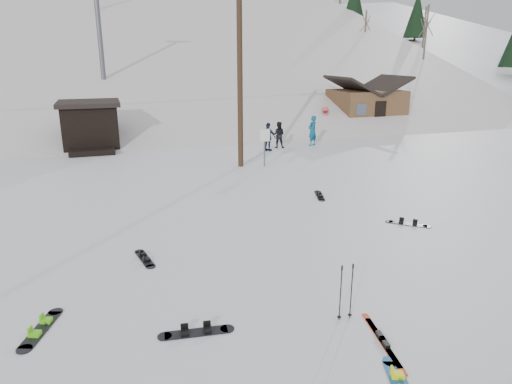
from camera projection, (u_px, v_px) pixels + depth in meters
name	position (u px, v px, depth m)	size (l,w,h in m)	color
ground	(341.00, 328.00, 9.20)	(200.00, 200.00, 0.00)	white
ski_slope	(144.00, 186.00, 62.68)	(60.00, 75.00, 45.00)	silver
ridge_right	(402.00, 166.00, 69.22)	(34.00, 85.00, 36.00)	white
treeline_right	(434.00, 98.00, 58.17)	(20.00, 60.00, 10.00)	black
treeline_crest	(125.00, 83.00, 87.40)	(50.00, 6.00, 10.00)	black
utility_pole	(240.00, 68.00, 21.18)	(2.00, 0.26, 9.00)	#3A2819
trail_sign	(265.00, 141.00, 22.10)	(0.50, 0.09, 1.85)	#595B60
lift_hut	(91.00, 125.00, 26.35)	(3.40, 4.10, 2.75)	black
lift_tower_near	(98.00, 18.00, 33.01)	(2.20, 0.36, 8.00)	#595B60
cabin	(366.00, 106.00, 35.08)	(5.39, 4.40, 3.77)	brown
hero_skis	(383.00, 341.00, 8.72)	(0.48, 1.95, 0.10)	#B02B12
ski_poles	(346.00, 291.00, 9.34)	(0.34, 0.09, 1.23)	black
board_scatter_a	(196.00, 332.00, 9.00)	(1.51, 0.42, 0.11)	black
board_scatter_b	(145.00, 258.00, 12.27)	(0.46, 1.33, 0.09)	black
board_scatter_c	(41.00, 329.00, 9.11)	(0.74, 1.51, 0.11)	black
board_scatter_d	(408.00, 224.00, 14.78)	(1.15, 1.05, 0.10)	black
board_scatter_f	(320.00, 195.00, 17.74)	(0.60, 1.34, 0.10)	black
skier_teal	(312.00, 131.00, 27.37)	(0.66, 0.43, 1.80)	#0A516D
skier_dark	(279.00, 135.00, 26.78)	(0.75, 0.58, 1.54)	black
skier_pink	(325.00, 119.00, 32.86)	(1.10, 0.63, 1.70)	#D84C50
skier_navy	(268.00, 137.00, 25.84)	(0.95, 0.39, 1.61)	#1A1F41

